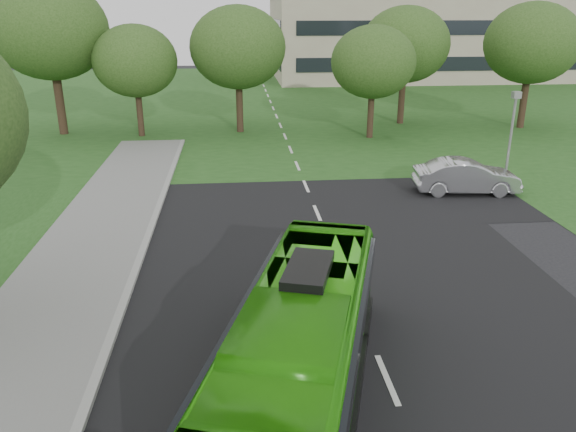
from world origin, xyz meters
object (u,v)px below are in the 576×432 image
object	(u,v)px
bus	(299,356)
tree_park_a	(135,61)
tree_park_c	(373,62)
tree_park_e	(532,43)
tree_park_d	(405,45)
tree_park_f	(50,30)
camera_pole	(512,125)
sedan	(466,176)
tree_park_b	(238,48)

from	to	relation	value
bus	tree_park_a	bearing A→B (deg)	121.70
tree_park_a	tree_park_c	bearing A→B (deg)	-7.38
tree_park_e	tree_park_d	bearing A→B (deg)	163.49
tree_park_e	tree_park_f	bearing A→B (deg)	178.40
tree_park_e	camera_pole	xyz separation A→B (m)	(-7.85, -13.97, -3.12)
tree_park_e	bus	distance (m)	36.95
tree_park_d	sedan	world-z (taller)	tree_park_d
tree_park_f	bus	xyz separation A→B (m)	(13.62, -31.35, -5.69)
tree_park_e	camera_pole	distance (m)	16.33
tree_park_d	tree_park_e	distance (m)	9.02
tree_park_a	tree_park_d	bearing A→B (deg)	8.21
tree_park_b	bus	distance (m)	31.22
tree_park_a	tree_park_e	world-z (taller)	tree_park_e
tree_park_b	tree_park_d	bearing A→B (deg)	9.30
sedan	tree_park_b	bearing A→B (deg)	40.28
tree_park_d	bus	size ratio (longest dim) A/B	0.84
tree_park_e	camera_pole	bearing A→B (deg)	-119.35
bus	camera_pole	world-z (taller)	camera_pole
tree_park_d	tree_park_e	xyz separation A→B (m)	(8.65, -2.56, 0.20)
tree_park_c	tree_park_e	xyz separation A→B (m)	(12.27, 2.36, 1.02)
tree_park_b	tree_park_c	world-z (taller)	tree_park_b
tree_park_c	camera_pole	size ratio (longest dim) A/B	1.61
tree_park_a	bus	xyz separation A→B (m)	(7.89, -30.12, -3.71)
camera_pole	tree_park_a	bearing A→B (deg)	159.42
tree_park_a	sedan	bearing A→B (deg)	-39.85
tree_park_e	tree_park_f	world-z (taller)	tree_park_f
tree_park_b	camera_pole	xyz separation A→B (m)	(13.47, -14.46, -2.92)
tree_park_d	bus	bearing A→B (deg)	-109.74
tree_park_b	tree_park_e	bearing A→B (deg)	-1.31
camera_pole	tree_park_c	bearing A→B (deg)	123.98
tree_park_d	sedan	size ratio (longest dim) A/B	1.75
camera_pole	bus	bearing A→B (deg)	-114.39
tree_park_e	sedan	bearing A→B (deg)	-124.59
tree_park_a	camera_pole	bearing A→B (deg)	-33.73
tree_park_a	camera_pole	distance (m)	24.75
tree_park_a	tree_park_b	distance (m)	7.12
bus	sedan	size ratio (longest dim) A/B	2.10
tree_park_b	tree_park_d	distance (m)	12.84
tree_park_a	sedan	size ratio (longest dim) A/B	1.52
tree_park_c	tree_park_f	size ratio (longest dim) A/B	0.72
tree_park_a	tree_park_e	xyz separation A→B (m)	(28.36, 0.28, 1.00)
tree_park_e	sedan	size ratio (longest dim) A/B	1.81
tree_park_c	tree_park_f	bearing A→B (deg)	171.36
tree_park_f	tree_park_d	bearing A→B (deg)	3.63
tree_park_d	camera_pole	bearing A→B (deg)	-87.25
tree_park_b	tree_park_f	bearing A→B (deg)	177.92
tree_park_c	tree_park_f	world-z (taller)	tree_park_f
tree_park_c	camera_pole	xyz separation A→B (m)	(4.42, -11.61, -2.10)
tree_park_c	tree_park_b	bearing A→B (deg)	162.52
tree_park_d	tree_park_e	size ratio (longest dim) A/B	0.97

